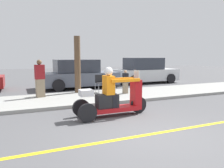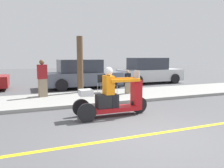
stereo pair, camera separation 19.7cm
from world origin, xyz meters
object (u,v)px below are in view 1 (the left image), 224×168
(parked_car_lot_right, at_px, (79,75))
(parked_car_lot_far, at_px, (145,71))
(spectator_mid_group, at_px, (40,79))
(folding_chair_set_back, at_px, (108,84))
(folding_chair_curbside, at_px, (100,82))
(spectator_end_of_line, at_px, (125,82))
(tree_trunk, at_px, (77,65))
(motorcycle_trike, at_px, (113,99))

(parked_car_lot_right, distance_m, parked_car_lot_far, 4.74)
(spectator_mid_group, xyz_separation_m, folding_chair_set_back, (2.73, -0.70, -0.24))
(folding_chair_curbside, xyz_separation_m, parked_car_lot_far, (4.39, 3.12, 0.16))
(spectator_end_of_line, distance_m, folding_chair_curbside, 1.18)
(parked_car_lot_right, bearing_deg, parked_car_lot_far, 5.41)
(parked_car_lot_right, xyz_separation_m, tree_trunk, (-0.65, -2.28, 0.66))
(spectator_mid_group, distance_m, folding_chair_curbside, 2.72)
(spectator_end_of_line, relative_size, parked_car_lot_right, 0.25)
(parked_car_lot_far, distance_m, tree_trunk, 6.05)
(spectator_mid_group, bearing_deg, tree_trunk, 17.94)
(spectator_end_of_line, height_order, spectator_mid_group, spectator_mid_group)
(motorcycle_trike, xyz_separation_m, folding_chair_set_back, (0.98, 2.71, 0.09))
(spectator_end_of_line, height_order, tree_trunk, tree_trunk)
(parked_car_lot_right, relative_size, tree_trunk, 1.64)
(parked_car_lot_far, bearing_deg, spectator_mid_group, -155.18)
(spectator_mid_group, relative_size, tree_trunk, 0.59)
(spectator_end_of_line, distance_m, parked_car_lot_far, 5.18)
(spectator_end_of_line, distance_m, tree_trunk, 2.35)
(folding_chair_set_back, xyz_separation_m, parked_car_lot_far, (4.37, 3.98, 0.16))
(spectator_end_of_line, height_order, parked_car_lot_right, parked_car_lot_right)
(folding_chair_curbside, xyz_separation_m, parked_car_lot_right, (-0.32, 2.67, 0.13))
(spectator_end_of_line, xyz_separation_m, folding_chair_set_back, (-0.90, -0.13, -0.00))
(folding_chair_set_back, xyz_separation_m, parked_car_lot_right, (-0.35, 3.54, 0.13))
(motorcycle_trike, xyz_separation_m, parked_car_lot_right, (0.64, 6.25, 0.22))
(parked_car_lot_right, height_order, tree_trunk, tree_trunk)
(motorcycle_trike, height_order, folding_chair_set_back, motorcycle_trike)
(spectator_mid_group, xyz_separation_m, parked_car_lot_far, (7.10, 3.28, -0.07))
(spectator_mid_group, xyz_separation_m, parked_car_lot_right, (2.38, 2.84, -0.11))
(spectator_end_of_line, bearing_deg, tree_trunk, 149.38)
(motorcycle_trike, height_order, tree_trunk, tree_trunk)
(spectator_end_of_line, relative_size, spectator_mid_group, 0.69)
(motorcycle_trike, xyz_separation_m, tree_trunk, (-0.02, 3.97, 0.88))
(spectator_mid_group, bearing_deg, spectator_end_of_line, -8.90)
(motorcycle_trike, distance_m, tree_trunk, 4.07)
(folding_chair_curbside, height_order, folding_chair_set_back, same)
(spectator_mid_group, height_order, parked_car_lot_right, spectator_mid_group)
(folding_chair_curbside, relative_size, tree_trunk, 0.32)
(motorcycle_trike, distance_m, spectator_mid_group, 3.85)
(spectator_mid_group, relative_size, folding_chair_set_back, 1.88)
(folding_chair_set_back, height_order, tree_trunk, tree_trunk)
(motorcycle_trike, bearing_deg, folding_chair_set_back, 70.09)
(parked_car_lot_right, bearing_deg, spectator_mid_group, -130.02)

